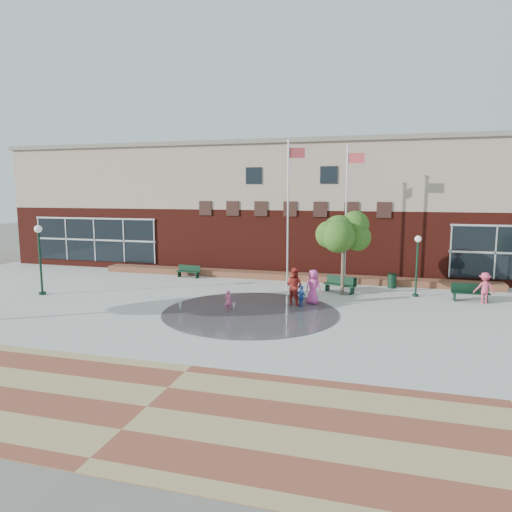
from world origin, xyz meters
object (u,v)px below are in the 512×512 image
(bench_left, at_px, (188,274))
(flagpole_left, at_px, (289,207))
(flagpole_right, at_px, (347,210))
(trash_can, at_px, (392,281))
(child_splash, at_px, (228,301))

(bench_left, bearing_deg, flagpole_left, -9.33)
(flagpole_left, distance_m, bench_left, 8.75)
(flagpole_right, bearing_deg, flagpole_left, -158.64)
(flagpole_left, bearing_deg, flagpole_right, 2.27)
(trash_can, xyz_separation_m, child_splash, (-7.69, -7.72, 0.07))
(flagpole_left, distance_m, child_splash, 7.35)
(bench_left, height_order, child_splash, child_splash)
(flagpole_left, relative_size, trash_can, 9.68)
(flagpole_left, height_order, child_splash, flagpole_left)
(bench_left, height_order, trash_can, trash_can)
(child_splash, bearing_deg, flagpole_left, -125.33)
(flagpole_left, bearing_deg, child_splash, -124.87)
(flagpole_left, height_order, bench_left, flagpole_left)
(flagpole_left, bearing_deg, trash_can, 1.36)
(flagpole_right, height_order, bench_left, flagpole_right)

